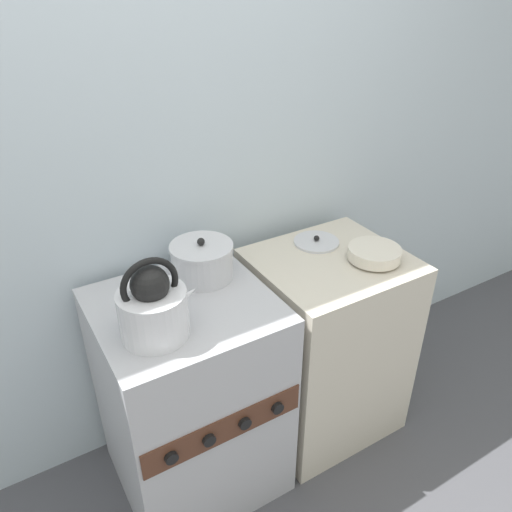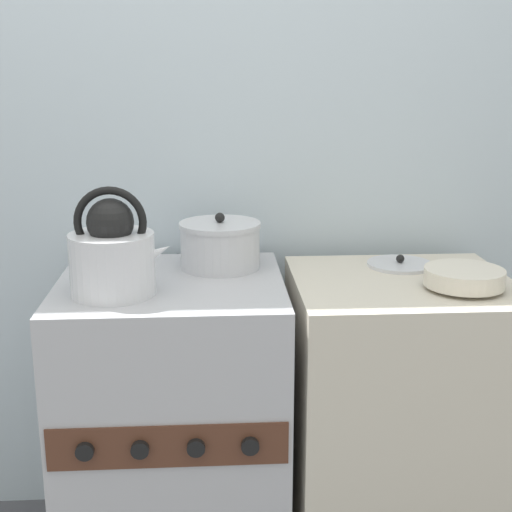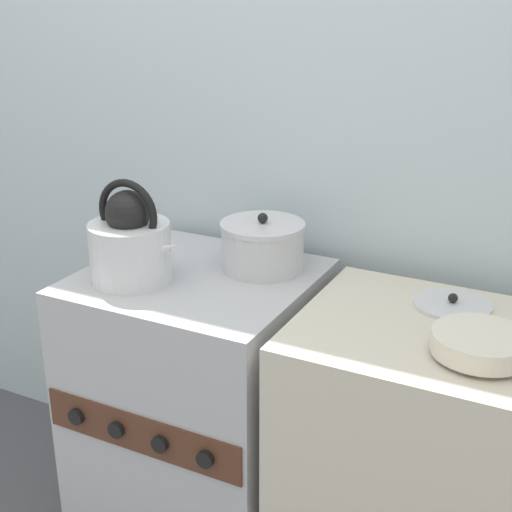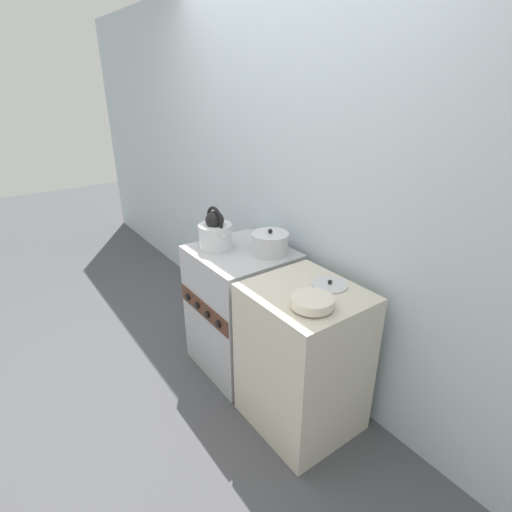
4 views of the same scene
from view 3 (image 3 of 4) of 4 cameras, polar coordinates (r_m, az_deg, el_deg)
wall_back at (r=2.12m, az=0.03°, el=11.44°), size 7.00×0.06×2.50m
stove at (r=2.13m, az=-4.45°, el=-12.36°), size 0.61×0.60×0.87m
counter at (r=1.92m, az=12.41°, el=-17.12°), size 0.59×0.54×0.86m
kettle at (r=1.88m, az=-10.02°, el=1.05°), size 0.26×0.21×0.27m
cooking_pot at (r=1.94m, az=0.53°, el=0.84°), size 0.23×0.23×0.16m
enamel_bowl at (r=1.58m, az=17.52°, el=-6.71°), size 0.21×0.21×0.06m
loose_pot_lid at (r=1.81m, az=15.43°, el=-3.73°), size 0.19×0.19×0.03m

